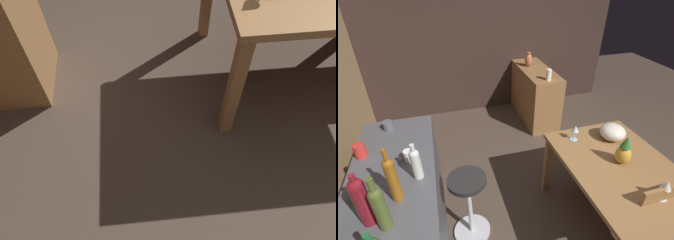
# 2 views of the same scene
# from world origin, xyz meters

# --- Properties ---
(ground_plane) EXTENTS (9.00, 9.00, 0.00)m
(ground_plane) POSITION_xyz_m (0.00, 0.00, 0.00)
(ground_plane) COLOR #47382D
(wall_side_right) EXTENTS (0.10, 4.40, 2.60)m
(wall_side_right) POSITION_xyz_m (2.55, 0.30, 1.30)
(wall_side_right) COLOR #33231E
(wall_side_right) RESTS_ON ground_plane
(dining_table) EXTENTS (1.26, 0.87, 0.74)m
(dining_table) POSITION_xyz_m (-0.15, -0.36, 0.65)
(dining_table) COLOR olive
(dining_table) RESTS_ON ground_plane
(sideboard_cabinet) EXTENTS (1.10, 0.44, 0.82)m
(sideboard_cabinet) POSITION_xyz_m (1.97, -0.44, 0.41)
(sideboard_cabinet) COLOR olive
(sideboard_cabinet) RESTS_ON ground_plane
(chair_near_window) EXTENTS (0.41, 0.41, 0.85)m
(chair_near_window) POSITION_xyz_m (-0.61, -0.41, 0.48)
(chair_near_window) COLOR olive
(chair_near_window) RESTS_ON ground_plane
(bar_stool) EXTENTS (0.34, 0.34, 0.69)m
(bar_stool) POSITION_xyz_m (0.14, 0.90, 0.37)
(bar_stool) COLOR #262323
(bar_stool) RESTS_ON ground_plane
(wine_glass_left) EXTENTS (0.07, 0.07, 0.15)m
(wine_glass_left) POSITION_xyz_m (0.32, -0.16, 0.85)
(wine_glass_left) COLOR silver
(wine_glass_left) RESTS_ON dining_table
(wine_glass_right) EXTENTS (0.07, 0.07, 0.17)m
(wine_glass_right) POSITION_xyz_m (-0.49, -0.40, 0.86)
(wine_glass_right) COLOR silver
(wine_glass_right) RESTS_ON dining_table
(pineapple_centerpiece) EXTENTS (0.13, 0.13, 0.26)m
(pineapple_centerpiece) POSITION_xyz_m (-0.08, -0.38, 0.85)
(pineapple_centerpiece) COLOR gold
(pineapple_centerpiece) RESTS_ON dining_table
(fruit_bowl) EXTENTS (0.23, 0.23, 0.15)m
(fruit_bowl) POSITION_xyz_m (0.23, -0.51, 0.81)
(fruit_bowl) COLOR beige
(fruit_bowl) RESTS_ON dining_table
(wine_bottle_olive) EXTENTS (0.07, 0.07, 0.37)m
(wine_bottle_olive) POSITION_xyz_m (-0.31, 1.40, 1.07)
(wine_bottle_olive) COLOR #475623
(wine_bottle_olive) RESTS_ON kitchen_counter
(wine_bottle_ruby) EXTENTS (0.08, 0.08, 0.36)m
(wine_bottle_ruby) POSITION_xyz_m (-0.25, 1.49, 1.08)
(wine_bottle_ruby) COLOR maroon
(wine_bottle_ruby) RESTS_ON kitchen_counter
(wine_bottle_clear) EXTENTS (0.07, 0.07, 0.28)m
(wine_bottle_clear) POSITION_xyz_m (0.04, 1.22, 1.03)
(wine_bottle_clear) COLOR silver
(wine_bottle_clear) RESTS_ON kitchen_counter
(wine_bottle_amber) EXTENTS (0.07, 0.07, 0.39)m
(wine_bottle_amber) POSITION_xyz_m (-0.12, 1.35, 1.08)
(wine_bottle_amber) COLOR #8C5114
(wine_bottle_amber) RESTS_ON kitchen_counter
(cup_cream) EXTENTS (0.11, 0.08, 0.08)m
(cup_cream) POSITION_xyz_m (-0.05, 1.58, 0.94)
(cup_cream) COLOR beige
(cup_cream) RESTS_ON kitchen_counter
(cup_slate) EXTENTS (0.12, 0.09, 0.08)m
(cup_slate) POSITION_xyz_m (0.74, 1.49, 0.94)
(cup_slate) COLOR #515660
(cup_slate) RESTS_ON kitchen_counter
(cup_red) EXTENTS (0.12, 0.09, 0.11)m
(cup_red) POSITION_xyz_m (0.39, 1.65, 0.95)
(cup_red) COLOR red
(cup_red) RESTS_ON kitchen_counter
(cup_white) EXTENTS (0.11, 0.07, 0.09)m
(cup_white) POSITION_xyz_m (0.24, 1.29, 0.95)
(cup_white) COLOR white
(cup_white) RESTS_ON kitchen_counter
(pillar_candle_tall) EXTENTS (0.07, 0.07, 0.18)m
(pillar_candle_tall) POSITION_xyz_m (1.54, -0.45, 0.90)
(pillar_candle_tall) COLOR white
(pillar_candle_tall) RESTS_ON sideboard_cabinet
(vase_copper) EXTENTS (0.12, 0.12, 0.22)m
(vase_copper) POSITION_xyz_m (2.12, -0.37, 0.92)
(vase_copper) COLOR #B26038
(vase_copper) RESTS_ON sideboard_cabinet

